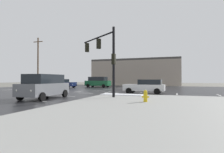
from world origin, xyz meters
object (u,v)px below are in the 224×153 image
object	(u,v)px
fire_hydrant	(145,96)
utility_pole_far	(38,61)
suv_green	(98,82)
sedan_navy	(63,83)
traffic_signal_mast	(104,52)
sedan_white	(146,86)
suv_grey	(44,86)

from	to	relation	value
fire_hydrant	utility_pole_far	size ratio (longest dim) A/B	0.08
suv_green	sedan_navy	bearing A→B (deg)	36.72
sedan_navy	utility_pole_far	distance (m)	8.21
traffic_signal_mast	fire_hydrant	distance (m)	6.51
traffic_signal_mast	suv_green	bearing A→B (deg)	-27.19
sedan_white	sedan_navy	world-z (taller)	same
sedan_white	suv_green	distance (m)	16.54
traffic_signal_mast	sedan_navy	world-z (taller)	traffic_signal_mast
sedan_white	suv_grey	size ratio (longest dim) A/B	0.93
utility_pole_far	traffic_signal_mast	bearing A→B (deg)	-36.21
fire_hydrant	sedan_white	distance (m)	8.48
suv_grey	utility_pole_far	xyz separation A→B (m)	(-16.09, 17.79, 4.13)
sedan_white	fire_hydrant	bearing A→B (deg)	100.09
suv_grey	utility_pole_far	distance (m)	24.34
fire_hydrant	sedan_white	size ratio (longest dim) A/B	0.17
traffic_signal_mast	fire_hydrant	world-z (taller)	traffic_signal_mast
fire_hydrant	sedan_white	bearing A→B (deg)	98.77
fire_hydrant	sedan_white	xyz separation A→B (m)	(-1.29, 8.37, 0.32)
sedan_navy	utility_pole_far	size ratio (longest dim) A/B	0.46
sedan_navy	suv_green	bearing A→B (deg)	38.27
sedan_white	suv_green	xyz separation A→B (m)	(-11.13, 12.24, 0.24)
sedan_white	suv_grey	distance (m)	10.79
suv_green	suv_grey	distance (m)	20.63
sedan_navy	suv_green	xyz separation A→B (m)	(5.35, 3.74, 0.24)
sedan_white	utility_pole_far	size ratio (longest dim) A/B	0.46
fire_hydrant	suv_green	bearing A→B (deg)	121.07
fire_hydrant	utility_pole_far	world-z (taller)	utility_pole_far
sedan_white	sedan_navy	xyz separation A→B (m)	(-16.47, 8.50, 0.00)
traffic_signal_mast	suv_green	distance (m)	19.36
sedan_navy	suv_green	world-z (taller)	suv_green
suv_green	suv_grey	xyz separation A→B (m)	(3.92, -20.25, 0.00)
suv_grey	sedan_navy	bearing A→B (deg)	-154.14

